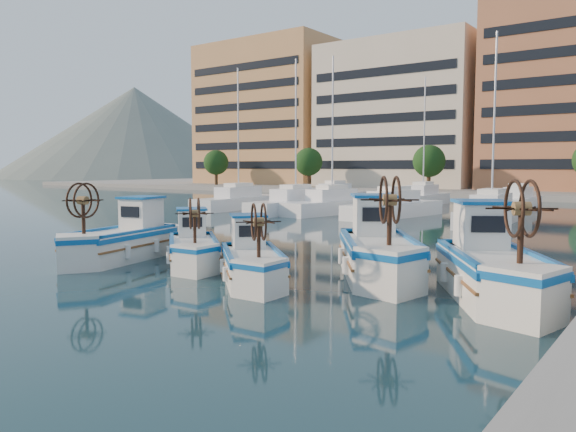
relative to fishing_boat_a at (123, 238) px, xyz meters
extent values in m
plane|color=#1A3C44|center=(4.36, -0.01, -0.81)|extent=(300.00, 300.00, 0.00)
cube|color=gray|center=(4.36, 66.99, -0.51)|extent=(180.00, 40.00, 0.60)
cube|color=tan|center=(-43.64, 64.99, 11.79)|extent=(24.00, 14.00, 24.00)
cube|color=black|center=(-43.64, 57.99, 11.79)|extent=(22.08, 0.12, 21.60)
cube|color=beige|center=(-18.64, 64.99, 10.29)|extent=(23.00, 14.00, 21.00)
cube|color=black|center=(-18.64, 57.99, 10.29)|extent=(21.16, 0.12, 18.90)
cube|color=black|center=(5.36, 57.99, 12.29)|extent=(20.24, 0.12, 22.50)
cylinder|color=#3F2B19|center=(-45.64, 53.49, 0.69)|extent=(0.50, 0.50, 3.00)
sphere|color=#1C4318|center=(-45.64, 53.49, 3.39)|extent=(4.00, 4.00, 4.00)
cylinder|color=#3F2B19|center=(-27.64, 53.49, 0.69)|extent=(0.50, 0.50, 3.00)
sphere|color=#1C4318|center=(-27.64, 53.49, 3.39)|extent=(4.00, 4.00, 4.00)
cylinder|color=#3F2B19|center=(-9.64, 53.49, 0.69)|extent=(0.50, 0.50, 3.00)
sphere|color=#1C4318|center=(-9.64, 53.49, 3.39)|extent=(4.00, 4.00, 4.00)
cone|color=slate|center=(-135.64, 109.99, -0.81)|extent=(180.00, 180.00, 60.00)
cube|color=white|center=(-13.36, 21.91, -0.31)|extent=(3.07, 10.22, 1.00)
cylinder|color=silver|center=(-13.36, 21.91, 5.19)|extent=(0.12, 0.12, 11.00)
cube|color=white|center=(-7.33, 21.57, -0.31)|extent=(2.41, 10.27, 1.00)
cylinder|color=silver|center=(-7.33, 21.57, 5.19)|extent=(0.12, 0.12, 11.00)
cube|color=white|center=(-4.51, 22.25, -0.31)|extent=(3.36, 9.51, 1.00)
cylinder|color=silver|center=(-4.51, 22.25, 5.19)|extent=(0.12, 0.12, 11.00)
cube|color=white|center=(0.46, 22.31, -0.31)|extent=(3.51, 9.59, 1.00)
cube|color=white|center=(7.25, 21.61, -0.31)|extent=(2.86, 9.83, 1.00)
cylinder|color=silver|center=(7.25, 21.61, 5.19)|extent=(0.12, 0.12, 11.00)
cube|color=white|center=(-11.46, 34.16, -0.31)|extent=(3.26, 7.41, 1.00)
cube|color=white|center=(-2.76, 35.15, -0.31)|extent=(2.57, 8.83, 1.00)
cylinder|color=silver|center=(-2.76, 35.15, 5.19)|extent=(0.12, 0.12, 11.00)
cube|color=white|center=(5.58, 34.76, -0.31)|extent=(2.21, 7.23, 1.00)
cube|color=white|center=(0.03, -0.14, -0.27)|extent=(2.79, 4.67, 1.09)
cube|color=#0C56A2|center=(0.03, -0.14, 0.15)|extent=(2.87, 4.81, 0.17)
cube|color=#1831C2|center=(0.03, -0.14, 0.08)|extent=(2.29, 4.15, 0.06)
cube|color=white|center=(-0.24, 1.07, 0.85)|extent=(1.41, 1.57, 1.14)
cube|color=#0C56A2|center=(-0.24, 1.07, 1.47)|extent=(1.60, 1.76, 0.08)
cylinder|color=#331E14|center=(0.45, -1.97, 0.88)|extent=(0.12, 0.12, 1.20)
cylinder|color=brown|center=(0.45, -1.97, 1.53)|extent=(0.39, 0.36, 0.29)
torus|color=#331E14|center=(0.30, -2.00, 1.53)|extent=(0.34, 1.20, 1.22)
torus|color=#331E14|center=(0.60, -1.93, 1.53)|extent=(0.34, 1.20, 1.22)
cube|color=white|center=(3.05, 0.62, -0.35)|extent=(3.79, 3.64, 0.92)
cube|color=#0C56A2|center=(3.05, 0.62, 0.00)|extent=(3.90, 3.75, 0.14)
cube|color=#1831C2|center=(3.05, 0.62, -0.06)|extent=(3.28, 3.14, 0.05)
cube|color=white|center=(2.27, 1.32, 0.59)|extent=(1.49, 1.48, 0.96)
cube|color=#0C56A2|center=(2.27, 1.32, 1.12)|extent=(1.68, 1.66, 0.07)
cylinder|color=#331E14|center=(4.22, -0.44, 0.62)|extent=(0.11, 0.11, 1.02)
cylinder|color=brown|center=(4.22, -0.44, 1.16)|extent=(0.37, 0.37, 0.25)
torus|color=#331E14|center=(4.13, -0.54, 1.16)|extent=(0.80, 0.73, 1.03)
torus|color=#331E14|center=(4.30, -0.34, 1.16)|extent=(0.80, 0.73, 1.03)
cube|color=white|center=(6.58, -0.39, -0.35)|extent=(3.77, 3.71, 0.93)
cube|color=#0C56A2|center=(6.58, -0.39, 0.00)|extent=(3.88, 3.82, 0.14)
cube|color=#1831C2|center=(6.58, -0.39, -0.05)|extent=(3.26, 3.20, 0.05)
cube|color=white|center=(5.82, 0.34, 0.60)|extent=(1.50, 1.49, 0.97)
cube|color=#0C56A2|center=(5.82, 0.34, 1.13)|extent=(1.68, 1.68, 0.07)
cylinder|color=#331E14|center=(7.72, -1.49, 0.63)|extent=(0.11, 0.11, 1.02)
cylinder|color=brown|center=(7.72, -1.49, 1.17)|extent=(0.37, 0.37, 0.25)
torus|color=#331E14|center=(7.63, -1.59, 1.17)|extent=(0.79, 0.76, 1.03)
torus|color=#331E14|center=(7.81, -1.40, 1.17)|extent=(0.79, 0.76, 1.03)
cube|color=white|center=(9.31, 2.51, -0.21)|extent=(4.41, 5.11, 1.20)
cube|color=#0C56A2|center=(9.31, 2.51, 0.24)|extent=(4.54, 5.26, 0.18)
cube|color=#1831C2|center=(9.31, 2.51, 0.17)|extent=(3.77, 4.46, 0.07)
cube|color=white|center=(8.53, 3.64, 1.01)|extent=(1.87, 1.93, 1.25)
cube|color=#0C56A2|center=(8.53, 3.64, 1.70)|extent=(2.11, 2.17, 0.09)
cylinder|color=#331E14|center=(10.48, 0.82, 1.05)|extent=(0.14, 0.14, 1.32)
cylinder|color=brown|center=(10.48, 0.82, 1.75)|extent=(0.48, 0.47, 0.32)
torus|color=#331E14|center=(10.34, 0.72, 1.75)|extent=(0.82, 1.14, 1.33)
torus|color=#331E14|center=(10.62, 0.92, 1.75)|extent=(0.82, 1.14, 1.33)
cube|color=white|center=(13.06, 1.68, -0.22)|extent=(4.21, 5.10, 1.18)
cube|color=#0C56A2|center=(13.06, 1.68, 0.23)|extent=(4.33, 5.25, 0.18)
cube|color=#1831C2|center=(13.06, 1.68, 0.16)|extent=(3.58, 4.46, 0.07)
cube|color=white|center=(12.35, 2.83, 0.99)|extent=(1.82, 1.90, 1.24)
cube|color=#0C56A2|center=(12.35, 2.83, 1.67)|extent=(2.06, 2.13, 0.09)
cylinder|color=#331E14|center=(14.12, -0.05, 1.03)|extent=(0.14, 0.14, 1.31)
cylinder|color=brown|center=(14.12, -0.05, 1.73)|extent=(0.47, 0.46, 0.32)
torus|color=#331E14|center=(13.98, -0.14, 1.73)|extent=(0.76, 1.17, 1.32)
torus|color=#331E14|center=(14.26, 0.04, 1.73)|extent=(0.76, 1.17, 1.32)
camera|label=1|loc=(17.24, -13.23, 2.65)|focal=35.00mm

